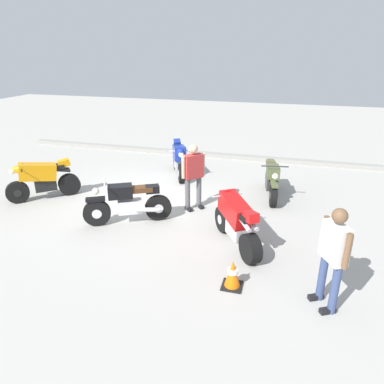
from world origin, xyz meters
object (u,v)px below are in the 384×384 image
(motorcycle_black_cruiser, at_px, (128,203))
(person_in_red_shirt, at_px, (193,173))
(person_in_white_shirt, at_px, (333,252))
(motorcycle_orange_sportbike, at_px, (42,178))
(motorcycle_red_sportbike, at_px, (236,220))
(motorcycle_blue_sportbike, at_px, (179,158))
(traffic_cone, at_px, (233,274))
(motorcycle_olive_vintage, at_px, (272,180))

(motorcycle_black_cruiser, bearing_deg, person_in_red_shirt, -163.89)
(motorcycle_black_cruiser, height_order, person_in_white_shirt, person_in_white_shirt)
(motorcycle_orange_sportbike, distance_m, person_in_white_shirt, 7.74)
(motorcycle_black_cruiser, bearing_deg, motorcycle_red_sportbike, 144.46)
(motorcycle_blue_sportbike, xyz_separation_m, person_in_red_shirt, (1.15, -2.38, 0.39))
(motorcycle_black_cruiser, xyz_separation_m, traffic_cone, (2.82, -1.79, -0.26))
(motorcycle_red_sportbike, height_order, person_in_white_shirt, person_in_white_shirt)
(motorcycle_olive_vintage, relative_size, person_in_red_shirt, 1.13)
(motorcycle_blue_sportbike, bearing_deg, person_in_white_shirt, 14.46)
(person_in_white_shirt, bearing_deg, traffic_cone, -31.97)
(motorcycle_black_cruiser, relative_size, person_in_red_shirt, 1.11)
(motorcycle_orange_sportbike, distance_m, traffic_cone, 6.27)
(person_in_white_shirt, bearing_deg, motorcycle_black_cruiser, -52.40)
(person_in_white_shirt, distance_m, traffic_cone, 1.71)
(motorcycle_red_sportbike, xyz_separation_m, motorcycle_olive_vintage, (0.53, 2.96, -0.11))
(motorcycle_black_cruiser, relative_size, motorcycle_orange_sportbike, 1.22)
(motorcycle_black_cruiser, height_order, motorcycle_orange_sportbike, motorcycle_orange_sportbike)
(person_in_white_shirt, bearing_deg, motorcycle_olive_vintage, -104.09)
(motorcycle_orange_sportbike, bearing_deg, traffic_cone, 113.75)
(motorcycle_red_sportbike, xyz_separation_m, person_in_red_shirt, (-1.36, 1.57, 0.39))
(traffic_cone, bearing_deg, person_in_red_shirt, 117.29)
(motorcycle_red_sportbike, distance_m, traffic_cone, 1.49)
(motorcycle_red_sportbike, relative_size, motorcycle_olive_vintage, 0.88)
(person_in_red_shirt, bearing_deg, motorcycle_blue_sportbike, 160.43)
(motorcycle_red_sportbike, distance_m, motorcycle_orange_sportbike, 5.65)
(motorcycle_olive_vintage, distance_m, motorcycle_orange_sportbike, 6.36)
(person_in_red_shirt, bearing_deg, motorcycle_olive_vintage, 80.84)
(motorcycle_olive_vintage, relative_size, traffic_cone, 3.68)
(motorcycle_orange_sportbike, bearing_deg, motorcycle_black_cruiser, 123.54)
(motorcycle_black_cruiser, distance_m, traffic_cone, 3.35)
(motorcycle_blue_sportbike, distance_m, motorcycle_red_sportbike, 4.68)
(motorcycle_blue_sportbike, height_order, person_in_red_shirt, person_in_red_shirt)
(motorcycle_orange_sportbike, distance_m, person_in_red_shirt, 4.23)
(person_in_white_shirt, distance_m, person_in_red_shirt, 4.37)
(motorcycle_blue_sportbike, relative_size, motorcycle_olive_vintage, 0.96)
(motorcycle_red_sportbike, height_order, motorcycle_olive_vintage, motorcycle_red_sportbike)
(motorcycle_olive_vintage, height_order, motorcycle_orange_sportbike, motorcycle_orange_sportbike)
(motorcycle_blue_sportbike, bearing_deg, person_in_red_shirt, 2.39)
(traffic_cone, bearing_deg, motorcycle_red_sportbike, 97.53)
(motorcycle_blue_sportbike, xyz_separation_m, motorcycle_orange_sportbike, (-3.03, -2.88, 0.00))
(motorcycle_blue_sportbike, distance_m, traffic_cone, 6.04)
(motorcycle_black_cruiser, distance_m, motorcycle_orange_sportbike, 3.01)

